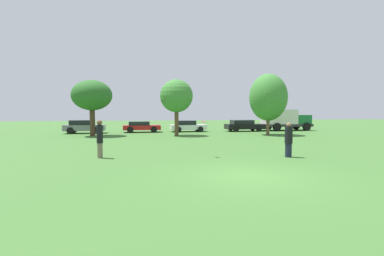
{
  "coord_description": "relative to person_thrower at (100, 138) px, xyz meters",
  "views": [
    {
      "loc": [
        -3.75,
        -9.3,
        2.24
      ],
      "look_at": [
        -1.05,
        5.16,
        1.38
      ],
      "focal_mm": 27.11,
      "sensor_mm": 36.0,
      "label": 1
    }
  ],
  "objects": [
    {
      "name": "ground_plane",
      "position": [
        5.56,
        -5.03,
        -0.96
      ],
      "size": [
        120.0,
        120.0,
        0.0
      ],
      "primitive_type": "plane",
      "color": "#3D6B2D"
    },
    {
      "name": "person_thrower",
      "position": [
        0.0,
        0.0,
        0.0
      ],
      "size": [
        0.29,
        0.29,
        1.83
      ],
      "rotation": [
        0.0,
        0.0,
        -0.15
      ],
      "color": "#726651",
      "rests_on": "ground"
    },
    {
      "name": "person_catcher",
      "position": [
        9.0,
        -1.4,
        -0.11
      ],
      "size": [
        0.37,
        0.37,
        1.69
      ],
      "rotation": [
        0.0,
        0.0,
        2.99
      ],
      "color": "#191E33",
      "rests_on": "ground"
    },
    {
      "name": "frisbee",
      "position": [
        4.97,
        -0.53,
        0.76
      ],
      "size": [
        0.23,
        0.23,
        0.09
      ],
      "color": "#F21E72"
    },
    {
      "name": "tree_0",
      "position": [
        -2.24,
        12.91,
        2.66
      ],
      "size": [
        3.55,
        3.55,
        5.02
      ],
      "color": "#473323",
      "rests_on": "ground"
    },
    {
      "name": "tree_1",
      "position": [
        5.27,
        11.97,
        2.63
      ],
      "size": [
        3.0,
        3.0,
        5.12
      ],
      "color": "brown",
      "rests_on": "ground"
    },
    {
      "name": "tree_2",
      "position": [
        13.82,
        11.13,
        2.56
      ],
      "size": [
        3.52,
        3.52,
        5.72
      ],
      "color": "brown",
      "rests_on": "ground"
    },
    {
      "name": "parked_car_grey",
      "position": [
        -3.56,
        16.3,
        -0.27
      ],
      "size": [
        3.95,
        1.94,
        1.33
      ],
      "rotation": [
        0.0,
        0.0,
        0.01
      ],
      "color": "slate",
      "rests_on": "ground"
    },
    {
      "name": "parked_car_red",
      "position": [
        2.12,
        16.73,
        -0.34
      ],
      "size": [
        3.88,
        2.04,
        1.15
      ],
      "rotation": [
        0.0,
        0.0,
        0.01
      ],
      "color": "red",
      "rests_on": "ground"
    },
    {
      "name": "parked_car_white",
      "position": [
        7.06,
        16.73,
        -0.32
      ],
      "size": [
        3.84,
        2.09,
        1.22
      ],
      "rotation": [
        0.0,
        0.0,
        0.01
      ],
      "color": "silver",
      "rests_on": "ground"
    },
    {
      "name": "parked_car_black",
      "position": [
        13.36,
        16.19,
        -0.3
      ],
      "size": [
        4.26,
        1.98,
        1.25
      ],
      "rotation": [
        0.0,
        0.0,
        0.01
      ],
      "color": "black",
      "rests_on": "ground"
    },
    {
      "name": "delivery_truck_green",
      "position": [
        18.48,
        16.71,
        0.35
      ],
      "size": [
        5.86,
        2.55,
        2.4
      ],
      "rotation": [
        0.0,
        0.0,
        0.01
      ],
      "color": "#2D2D33",
      "rests_on": "ground"
    }
  ]
}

